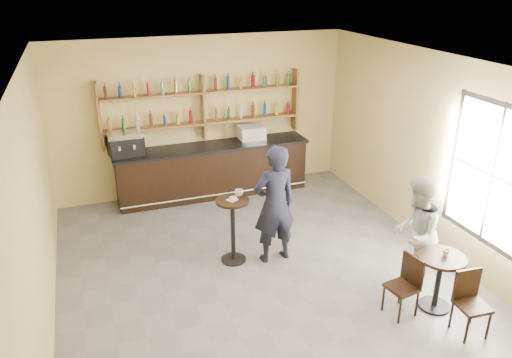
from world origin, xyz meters
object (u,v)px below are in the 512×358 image
object	(u,v)px
espresso_machine	(126,144)
man_main	(274,205)
patron_second	(415,233)
pastry_case	(251,134)
chair_south	(472,305)
bar_counter	(213,170)
cafe_table	(438,282)
pedestal_table	(233,231)
chair_west	(402,287)

from	to	relation	value
espresso_machine	man_main	bearing A→B (deg)	-64.05
patron_second	espresso_machine	bearing A→B (deg)	-95.97
pastry_case	chair_south	world-z (taller)	pastry_case
man_main	patron_second	world-z (taller)	man_main
bar_counter	pastry_case	xyz separation A→B (m)	(0.84, 0.00, 0.70)
espresso_machine	cafe_table	distance (m)	6.00
bar_counter	patron_second	world-z (taller)	patron_second
man_main	patron_second	size ratio (longest dim) A/B	1.13
pastry_case	patron_second	bearing A→B (deg)	-78.94
chair_south	bar_counter	bearing A→B (deg)	114.53
patron_second	pedestal_table	bearing A→B (deg)	-80.39
chair_west	patron_second	size ratio (longest dim) A/B	0.49
chair_west	chair_south	distance (m)	0.88
man_main	chair_south	size ratio (longest dim) A/B	2.25
bar_counter	man_main	world-z (taller)	man_main
man_main	cafe_table	xyz separation A→B (m)	(1.65, -1.94, -0.56)
espresso_machine	chair_south	xyz separation A→B (m)	(3.64, -5.33, -0.87)
bar_counter	pastry_case	size ratio (longest dim) A/B	7.47
patron_second	chair_south	bearing A→B (deg)	45.82
espresso_machine	pedestal_table	size ratio (longest dim) A/B	0.59
chair_west	chair_south	xyz separation A→B (m)	(0.60, -0.65, 0.01)
espresso_machine	chair_west	distance (m)	5.65
espresso_machine	pastry_case	distance (m)	2.53
man_main	pedestal_table	bearing A→B (deg)	-19.58
pastry_case	man_main	bearing A→B (deg)	-105.14
pastry_case	bar_counter	bearing A→B (deg)	176.76
chair_west	chair_south	world-z (taller)	chair_south
pedestal_table	man_main	distance (m)	0.78
pastry_case	man_main	xyz separation A→B (m)	(-0.59, -2.79, -0.26)
pastry_case	pedestal_table	world-z (taller)	pastry_case
pastry_case	chair_west	size ratio (longest dim) A/B	0.63
bar_counter	espresso_machine	bearing A→B (deg)	180.00
espresso_machine	patron_second	size ratio (longest dim) A/B	0.37
bar_counter	chair_south	world-z (taller)	bar_counter
espresso_machine	patron_second	xyz separation A→B (m)	(3.58, -4.14, -0.44)
cafe_table	chair_south	world-z (taller)	chair_south
cafe_table	patron_second	distance (m)	0.74
pedestal_table	man_main	bearing A→B (deg)	-14.39
bar_counter	espresso_machine	distance (m)	1.85
patron_second	pastry_case	bearing A→B (deg)	-122.54
chair_west	chair_south	bearing A→B (deg)	32.42
chair_south	patron_second	distance (m)	1.26
cafe_table	chair_south	size ratio (longest dim) A/B	0.94
pastry_case	chair_south	bearing A→B (deg)	-81.46
cafe_table	chair_west	bearing A→B (deg)	174.81
pedestal_table	patron_second	distance (m)	2.75
espresso_machine	man_main	distance (m)	3.41
man_main	patron_second	bearing A→B (deg)	135.46
pedestal_table	cafe_table	distance (m)	3.10
pastry_case	cafe_table	distance (m)	4.91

